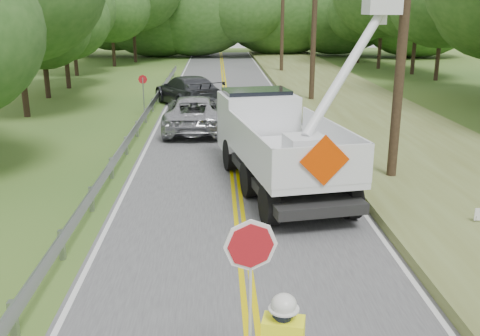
{
  "coord_description": "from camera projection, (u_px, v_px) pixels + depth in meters",
  "views": [
    {
      "loc": [
        -0.57,
        -7.15,
        5.46
      ],
      "look_at": [
        0.0,
        6.0,
        1.5
      ],
      "focal_mm": 39.98,
      "sensor_mm": 36.0,
      "label": 1
    }
  ],
  "objects": [
    {
      "name": "suv_silver",
      "position": [
        195.0,
        113.0,
        24.53
      ],
      "size": [
        2.67,
        5.76,
        1.6
      ],
      "primitive_type": "imported",
      "rotation": [
        0.0,
        0.0,
        3.15
      ],
      "color": "#A2A3A9",
      "rests_on": "road"
    },
    {
      "name": "stop_sign_permanent",
      "position": [
        143.0,
        90.0,
        27.39
      ],
      "size": [
        0.47,
        0.06,
        2.18
      ],
      "color": "#93959A",
      "rests_on": "ground"
    },
    {
      "name": "road",
      "position": [
        231.0,
        147.0,
        21.83
      ],
      "size": [
        7.2,
        96.0,
        0.03
      ],
      "color": "#464749",
      "rests_on": "ground"
    },
    {
      "name": "bucket_truck",
      "position": [
        277.0,
        130.0,
        17.37
      ],
      "size": [
        5.34,
        8.02,
        7.4
      ],
      "color": "black",
      "rests_on": "road"
    },
    {
      "name": "treeline_horizon",
      "position": [
        232.0,
        7.0,
        60.84
      ],
      "size": [
        56.09,
        14.78,
        11.12
      ],
      "color": "#274D1A",
      "rests_on": "ground"
    },
    {
      "name": "guardrail",
      "position": [
        135.0,
        130.0,
        22.37
      ],
      "size": [
        0.18,
        48.0,
        0.77
      ],
      "color": "#93959A",
      "rests_on": "ground"
    },
    {
      "name": "suv_darkgrey",
      "position": [
        188.0,
        91.0,
        30.66
      ],
      "size": [
        4.63,
        6.47,
        1.74
      ],
      "primitive_type": "imported",
      "rotation": [
        0.0,
        0.0,
        3.55
      ],
      "color": "#323439",
      "rests_on": "road"
    },
    {
      "name": "utility_poles",
      "position": [
        343.0,
        12.0,
        23.41
      ],
      "size": [
        1.6,
        43.3,
        10.0
      ],
      "color": "black",
      "rests_on": "ground"
    },
    {
      "name": "tall_grass_verge",
      "position": [
        403.0,
        142.0,
        22.08
      ],
      "size": [
        7.0,
        96.0,
        0.3
      ],
      "primitive_type": "cube",
      "color": "brown",
      "rests_on": "ground"
    }
  ]
}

